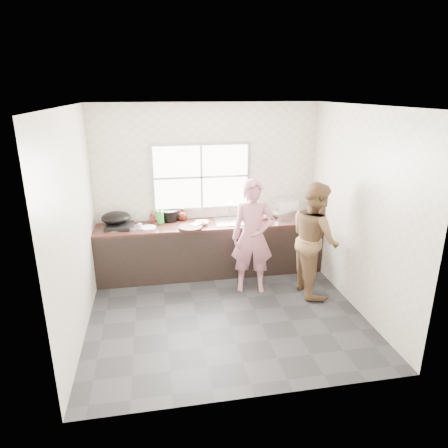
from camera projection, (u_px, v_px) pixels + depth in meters
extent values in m
cube|color=#29292C|center=(225.00, 313.00, 5.42)|extent=(3.60, 3.20, 0.01)
cube|color=silver|center=(226.00, 105.00, 4.56)|extent=(3.60, 3.20, 0.01)
cube|color=beige|center=(207.00, 189.00, 6.49)|extent=(3.60, 0.01, 2.70)
cube|color=beige|center=(75.00, 226.00, 4.69)|extent=(0.01, 3.20, 2.70)
cube|color=beige|center=(359.00, 211.00, 5.30)|extent=(0.01, 3.20, 2.70)
cube|color=beige|center=(259.00, 273.00, 3.49)|extent=(3.60, 0.01, 2.70)
cube|color=black|center=(211.00, 249.00, 6.49)|extent=(3.60, 0.62, 0.82)
cube|color=#381C17|center=(211.00, 224.00, 6.36)|extent=(3.60, 0.64, 0.04)
cube|color=silver|center=(232.00, 222.00, 6.41)|extent=(0.55, 0.45, 0.02)
cylinder|color=silver|center=(230.00, 209.00, 6.55)|extent=(0.02, 0.02, 0.30)
cube|color=#9EA0A5|center=(201.00, 177.00, 6.39)|extent=(1.60, 0.05, 1.10)
cube|color=white|center=(201.00, 177.00, 6.37)|extent=(1.50, 0.01, 1.00)
imported|color=#C37588|center=(253.00, 240.00, 5.81)|extent=(0.64, 0.49, 1.58)
imported|color=brown|center=(315.00, 239.00, 5.75)|extent=(0.65, 0.82, 1.67)
cylinder|color=black|center=(190.00, 227.00, 6.09)|extent=(0.38, 0.38, 0.04)
cube|color=silver|center=(197.00, 223.00, 6.19)|extent=(0.22, 0.21, 0.01)
imported|color=white|center=(202.00, 223.00, 6.27)|extent=(0.26, 0.26, 0.05)
imported|color=silver|center=(261.00, 217.00, 6.55)|extent=(0.20, 0.20, 0.06)
imported|color=white|center=(254.00, 223.00, 6.28)|extent=(0.21, 0.21, 0.06)
cylinder|color=black|center=(170.00, 216.00, 6.43)|extent=(0.31, 0.31, 0.18)
cylinder|color=white|center=(148.00, 228.00, 6.11)|extent=(0.28, 0.28, 0.02)
imported|color=green|center=(160.00, 215.00, 6.26)|extent=(0.14, 0.14, 0.29)
imported|color=#481A12|center=(152.00, 217.00, 6.35)|extent=(0.08, 0.08, 0.17)
imported|color=#431910|center=(183.00, 215.00, 6.46)|extent=(0.18, 0.18, 0.18)
cylinder|color=silver|center=(140.00, 227.00, 6.04)|extent=(0.07, 0.07, 0.09)
cube|color=black|center=(119.00, 226.00, 6.12)|extent=(0.44, 0.44, 0.06)
ellipsoid|color=black|center=(116.00, 218.00, 6.15)|extent=(0.50, 0.50, 0.17)
cube|color=white|center=(284.00, 209.00, 6.57)|extent=(0.47, 0.39, 0.30)
cylinder|color=silver|center=(116.00, 229.00, 6.05)|extent=(0.30, 0.30, 0.01)
cylinder|color=silver|center=(134.00, 228.00, 6.12)|extent=(0.28, 0.28, 0.01)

